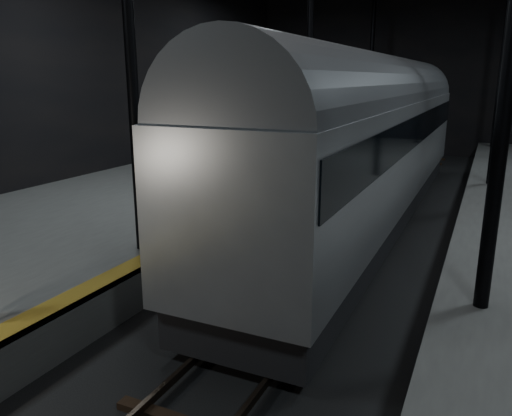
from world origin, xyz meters
The scene contains 5 objects.
ground centered at (0.00, 0.00, 0.00)m, with size 44.00×44.00×0.00m, color black.
platform_left centered at (-7.50, 0.00, 0.50)m, with size 9.00×43.80×1.00m, color #52524F.
tactile_strip centered at (-3.25, 0.00, 1.00)m, with size 0.50×43.80×0.01m, color olive.
track centered at (0.00, 0.00, 0.07)m, with size 2.40×43.00×0.24m.
train centered at (0.00, 3.70, 3.16)m, with size 3.17×21.21×5.67m.
Camera 1 is at (3.63, -13.29, 5.02)m, focal length 35.00 mm.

